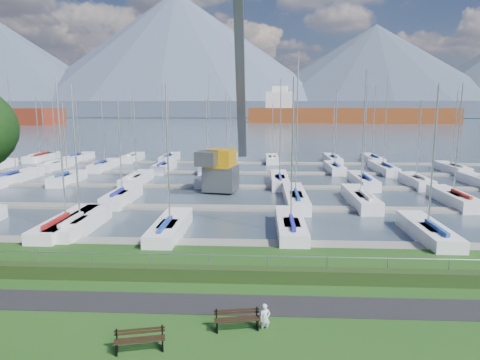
# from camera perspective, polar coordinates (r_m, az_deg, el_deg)

# --- Properties ---
(path) EXTENTS (160.00, 2.00, 0.04)m
(path) POSITION_cam_1_polar(r_m,az_deg,el_deg) (19.73, -2.29, -16.24)
(path) COLOR black
(path) RESTS_ON grass
(water) EXTENTS (800.00, 540.00, 0.20)m
(water) POSITION_cam_1_polar(r_m,az_deg,el_deg) (280.79, 2.58, 8.02)
(water) COLOR #3B4956
(hedge) EXTENTS (80.00, 0.70, 0.70)m
(hedge) POSITION_cam_1_polar(r_m,az_deg,el_deg) (21.95, -1.67, -12.46)
(hedge) COLOR #203413
(hedge) RESTS_ON grass
(fence) EXTENTS (80.00, 0.04, 0.04)m
(fence) POSITION_cam_1_polar(r_m,az_deg,el_deg) (22.01, -1.60, -10.02)
(fence) COLOR gray
(fence) RESTS_ON grass
(foothill) EXTENTS (900.00, 80.00, 12.00)m
(foothill) POSITION_cam_1_polar(r_m,az_deg,el_deg) (350.65, 2.66, 9.43)
(foothill) COLOR #424E61
(foothill) RESTS_ON water
(mountains) EXTENTS (1190.00, 360.00, 115.00)m
(mountains) POSITION_cam_1_polar(r_m,az_deg,el_deg) (426.99, 3.77, 14.97)
(mountains) COLOR #465067
(mountains) RESTS_ON water
(docks) EXTENTS (90.00, 41.60, 0.25)m
(docks) POSITION_cam_1_polar(r_m,az_deg,el_deg) (47.51, 0.85, -0.93)
(docks) COLOR slate
(docks) RESTS_ON water
(bench_left) EXTENTS (1.85, 0.82, 0.85)m
(bench_left) POSITION_cam_1_polar(r_m,az_deg,el_deg) (16.73, -13.22, -20.04)
(bench_left) COLOR black
(bench_left) RESTS_ON grass
(bench_right) EXTENTS (1.85, 0.72, 0.85)m
(bench_right) POSITION_cam_1_polar(r_m,az_deg,el_deg) (17.64, -0.39, -18.10)
(bench_right) COLOR black
(bench_right) RESTS_ON grass
(person) EXTENTS (0.50, 0.41, 1.18)m
(person) POSITION_cam_1_polar(r_m,az_deg,el_deg) (17.62, 3.36, -17.51)
(person) COLOR silver
(person) RESTS_ON grass
(crane) EXTENTS (4.73, 13.38, 22.35)m
(crane) POSITION_cam_1_polar(r_m,az_deg,el_deg) (45.62, -1.87, 5.65)
(crane) COLOR #565A5E
(crane) RESTS_ON water
(cargo_ship_mid) EXTENTS (107.66, 30.42, 21.50)m
(cargo_ship_mid) POSITION_cam_1_polar(r_m,az_deg,el_deg) (235.23, 13.37, 8.35)
(cargo_ship_mid) COLOR brown
(cargo_ship_mid) RESTS_ON water
(sailboat_fleet) EXTENTS (75.10, 49.59, 13.45)m
(sailboat_fleet) POSITION_cam_1_polar(r_m,az_deg,el_deg) (50.15, -2.49, 6.12)
(sailboat_fleet) COLOR #1F379D
(sailboat_fleet) RESTS_ON water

